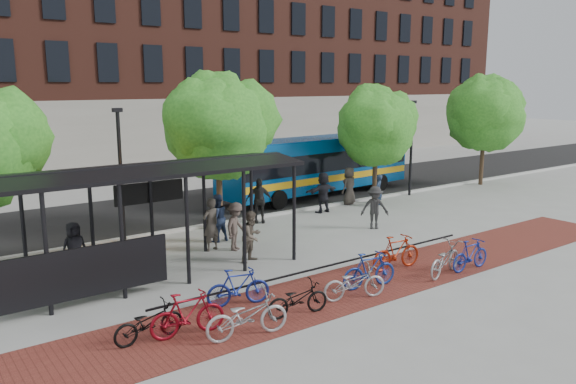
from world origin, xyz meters
TOP-DOWN VIEW (x-y plane):
  - ground at (0.00, 0.00)m, footprint 160.00×160.00m
  - asphalt_street at (0.00, 8.00)m, footprint 160.00×8.00m
  - curb at (0.00, 4.00)m, footprint 160.00×0.25m
  - brick_strip at (-2.00, -5.00)m, footprint 24.00×3.00m
  - bike_rack_rail at (-3.30, -4.10)m, footprint 12.00×0.05m
  - building_brick at (10.00, 26.00)m, footprint 55.00×14.00m
  - bus_shelter at (-8.13, -0.48)m, footprint 10.60×3.07m
  - tree_b at (-2.90, 3.35)m, footprint 5.15×4.20m
  - tree_c at (6.09, 3.35)m, footprint 4.66×3.80m
  - tree_d at (15.10, 3.35)m, footprint 5.39×4.40m
  - lamp_post_left at (-7.00, 3.60)m, footprint 0.35×0.20m
  - lamp_post_right at (9.00, 3.60)m, footprint 0.35×0.20m
  - bus at (4.84, 6.49)m, footprint 11.85×3.34m
  - bike_0 at (-9.52, -4.82)m, footprint 1.76×0.67m
  - bike_1 at (-8.66, -5.14)m, footprint 1.92×0.78m
  - bike_2 at (-7.55, -6.04)m, footprint 2.17×1.07m
  - bike_3 at (-6.69, -4.23)m, footprint 1.84×0.99m
  - bike_4 at (-5.79, -5.73)m, footprint 1.81×0.88m
  - bike_6 at (-3.82, -5.77)m, footprint 1.99×1.18m
  - bike_7 at (-2.83, -5.36)m, footprint 1.89×0.83m
  - bike_9 at (-0.93, -4.66)m, footprint 1.97×0.75m
  - bike_10 at (-0.09, -5.95)m, footprint 2.12×1.19m
  - bike_11 at (0.96, -6.15)m, footprint 1.74×0.53m
  - pedestrian_0 at (-9.53, 1.08)m, footprint 0.92×0.68m
  - pedestrian_1 at (-4.77, 0.83)m, footprint 0.80×0.62m
  - pedestrian_2 at (-4.01, 1.74)m, footprint 0.94×0.75m
  - pedestrian_3 at (-4.03, 0.33)m, footprint 1.32×1.19m
  - pedestrian_4 at (-1.05, 3.30)m, footprint 1.25×0.94m
  - pedestrian_5 at (2.50, 3.18)m, footprint 1.78×0.58m
  - pedestrian_6 at (4.72, 3.80)m, footprint 1.04×0.80m
  - pedestrian_7 at (5.64, 2.68)m, footprint 0.69×0.62m
  - pedestrian_8 at (-4.26, -1.13)m, footprint 1.04×0.93m
  - pedestrian_9 at (2.27, -0.46)m, footprint 1.34×1.23m

SIDE VIEW (x-z plane):
  - ground at x=0.00m, z-range 0.00..0.00m
  - bike_rack_rail at x=-3.30m, z-range -0.47..0.47m
  - brick_strip at x=-2.00m, z-range 0.00..0.01m
  - asphalt_street at x=0.00m, z-range 0.00..0.01m
  - curb at x=0.00m, z-range 0.00..0.12m
  - bike_4 at x=-5.79m, z-range 0.00..0.91m
  - bike_0 at x=-9.52m, z-range 0.00..0.91m
  - bike_6 at x=-3.82m, z-range 0.00..0.99m
  - bike_11 at x=0.96m, z-range 0.00..1.04m
  - bike_10 at x=-0.09m, z-range 0.00..1.05m
  - bike_3 at x=-6.69m, z-range 0.00..1.06m
  - bike_2 at x=-7.55m, z-range 0.00..1.09m
  - bike_7 at x=-2.83m, z-range 0.00..1.10m
  - bike_1 at x=-8.66m, z-range 0.00..1.12m
  - bike_9 at x=-0.93m, z-range 0.00..1.16m
  - pedestrian_7 at x=5.64m, z-range 0.00..1.59m
  - pedestrian_0 at x=-9.53m, z-range 0.00..1.71m
  - pedestrian_8 at x=-4.26m, z-range 0.00..1.76m
  - pedestrian_3 at x=-4.03m, z-range 0.00..1.78m
  - pedestrian_9 at x=2.27m, z-range 0.00..1.81m
  - pedestrian_2 at x=-4.01m, z-range 0.00..1.85m
  - pedestrian_6 at x=4.72m, z-range 0.00..1.89m
  - pedestrian_5 at x=2.50m, z-range 0.00..1.92m
  - pedestrian_1 at x=-4.77m, z-range 0.00..1.94m
  - pedestrian_4 at x=-1.05m, z-range 0.00..1.97m
  - bus at x=4.84m, z-range 0.23..3.40m
  - lamp_post_left at x=-7.00m, z-range 0.18..5.31m
  - lamp_post_right at x=9.00m, z-range 0.18..5.31m
  - bus_shelter at x=-8.13m, z-range 1.20..4.80m
  - tree_c at x=6.09m, z-range 1.09..7.02m
  - tree_b at x=-2.90m, z-range 1.22..7.69m
  - tree_d at x=15.10m, z-range 1.19..7.74m
  - building_brick at x=10.00m, z-range 0.00..20.00m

